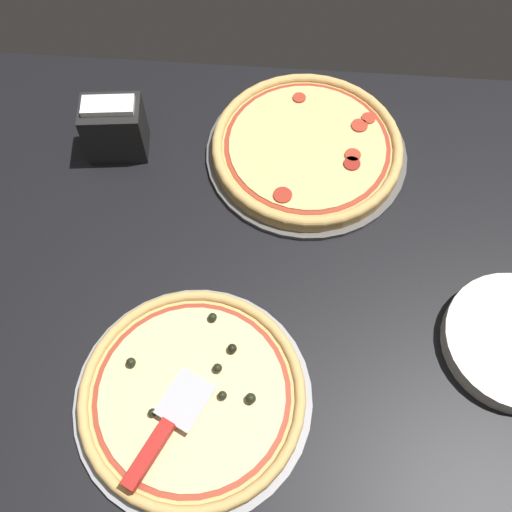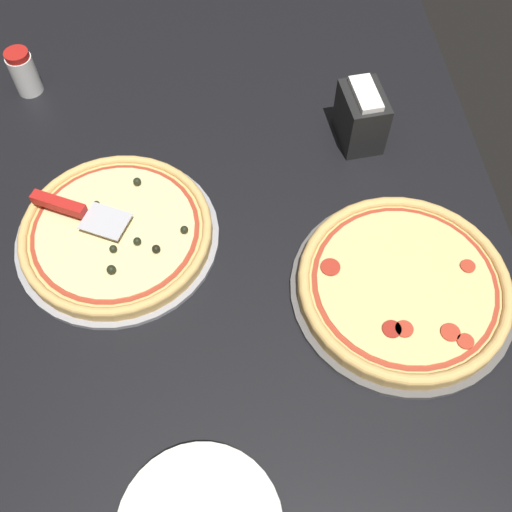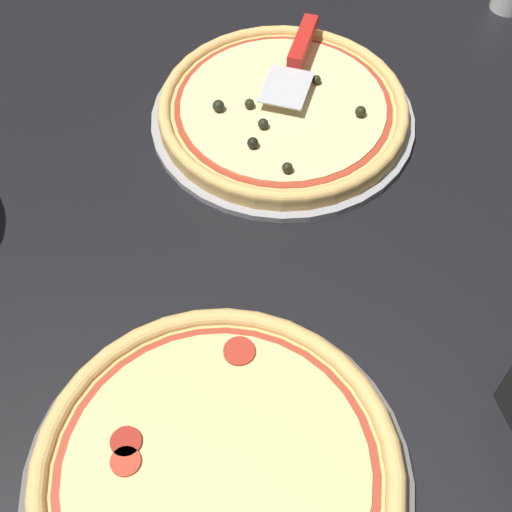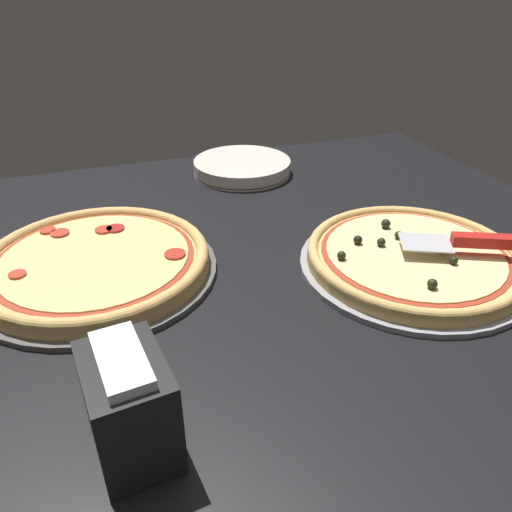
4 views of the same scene
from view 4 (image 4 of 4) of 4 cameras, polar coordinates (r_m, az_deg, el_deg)
ground_plane at (r=81.51cm, az=10.10°, el=-6.44°), size 152.42×120.89×3.60cm
pizza_pan_front at (r=92.09cm, az=17.34°, el=-1.04°), size 39.29×39.29×1.00cm
pizza_front at (r=91.10cm, az=17.52°, el=0.04°), size 36.93×36.93×4.06cm
pizza_pan_back at (r=90.55cm, az=-17.65°, el=-1.67°), size 41.14×41.14×1.00cm
pizza_back at (r=89.49cm, az=-17.86°, el=-0.49°), size 38.67×38.67×3.20cm
serving_spatula at (r=92.04cm, az=23.50°, el=1.56°), size 12.34×19.41×2.00cm
plate_stack at (r=128.95cm, az=-1.59°, el=10.16°), size 24.55×24.55×3.50cm
napkin_holder at (r=56.38cm, az=-14.28°, el=-16.22°), size 12.55×9.51×13.32cm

